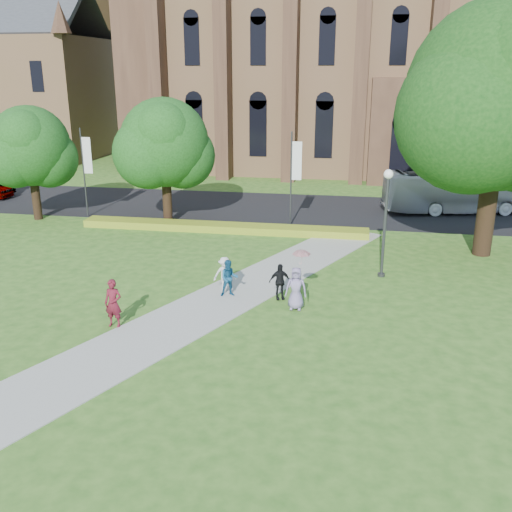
% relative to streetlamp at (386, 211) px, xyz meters
% --- Properties ---
extents(ground, '(160.00, 160.00, 0.00)m').
position_rel_streetlamp_xyz_m(ground, '(-7.50, -6.50, -3.30)').
color(ground, '#2F601C').
rests_on(ground, ground).
extents(road, '(160.00, 10.00, 0.02)m').
position_rel_streetlamp_xyz_m(road, '(-7.50, 13.50, -3.29)').
color(road, black).
rests_on(road, ground).
extents(footpath, '(15.58, 28.54, 0.04)m').
position_rel_streetlamp_xyz_m(footpath, '(-7.50, -5.50, -3.28)').
color(footpath, '#B2B2A8').
rests_on(footpath, ground).
extents(flower_hedge, '(18.00, 1.40, 0.45)m').
position_rel_streetlamp_xyz_m(flower_hedge, '(-9.50, 6.70, -3.07)').
color(flower_hedge, gold).
rests_on(flower_hedge, ground).
extents(cathedral, '(52.60, 18.25, 28.00)m').
position_rel_streetlamp_xyz_m(cathedral, '(2.50, 33.23, 9.69)').
color(cathedral, brown).
rests_on(cathedral, ground).
extents(building_west, '(22.00, 14.00, 18.30)m').
position_rel_streetlamp_xyz_m(building_west, '(-41.50, 35.50, 5.91)').
color(building_west, brown).
rests_on(building_west, ground).
extents(streetlamp, '(0.44, 0.44, 5.24)m').
position_rel_streetlamp_xyz_m(streetlamp, '(0.00, 0.00, 0.00)').
color(streetlamp, '#38383D').
rests_on(streetlamp, ground).
extents(large_tree, '(9.60, 9.60, 13.20)m').
position_rel_streetlamp_xyz_m(large_tree, '(5.50, 4.50, 5.07)').
color(large_tree, '#332114').
rests_on(large_tree, ground).
extents(street_tree_0, '(5.20, 5.20, 7.50)m').
position_rel_streetlamp_xyz_m(street_tree_0, '(-22.50, 7.50, 1.58)').
color(street_tree_0, '#332114').
rests_on(street_tree_0, ground).
extents(street_tree_1, '(5.60, 5.60, 8.05)m').
position_rel_streetlamp_xyz_m(street_tree_1, '(-13.50, 8.00, 1.93)').
color(street_tree_1, '#332114').
rests_on(street_tree_1, ground).
extents(banner_pole_0, '(0.70, 0.10, 6.00)m').
position_rel_streetlamp_xyz_m(banner_pole_0, '(-5.39, 8.70, 0.09)').
color(banner_pole_0, '#38383D').
rests_on(banner_pole_0, ground).
extents(banner_pole_1, '(0.70, 0.10, 6.00)m').
position_rel_streetlamp_xyz_m(banner_pole_1, '(-19.39, 8.70, 0.09)').
color(banner_pole_1, '#38383D').
rests_on(banner_pole_1, ground).
extents(tour_coach, '(10.95, 4.62, 2.97)m').
position_rel_streetlamp_xyz_m(tour_coach, '(5.82, 14.35, -1.79)').
color(tour_coach, silver).
rests_on(tour_coach, road).
extents(pedestrian_0, '(0.71, 0.48, 1.92)m').
position_rel_streetlamp_xyz_m(pedestrian_0, '(-10.49, -7.71, -2.30)').
color(pedestrian_0, maroon).
rests_on(pedestrian_0, footpath).
extents(pedestrian_1, '(0.95, 0.84, 1.66)m').
position_rel_streetlamp_xyz_m(pedestrian_1, '(-6.75, -3.85, -2.43)').
color(pedestrian_1, navy).
rests_on(pedestrian_1, footpath).
extents(pedestrian_2, '(1.17, 0.92, 1.58)m').
position_rel_streetlamp_xyz_m(pedestrian_2, '(-7.09, -3.25, -2.46)').
color(pedestrian_2, silver).
rests_on(pedestrian_2, footpath).
extents(pedestrian_3, '(1.02, 0.71, 1.61)m').
position_rel_streetlamp_xyz_m(pedestrian_3, '(-4.51, -3.82, -2.45)').
color(pedestrian_3, black).
rests_on(pedestrian_3, footpath).
extents(pedestrian_4, '(0.89, 0.58, 1.82)m').
position_rel_streetlamp_xyz_m(pedestrian_4, '(-3.69, -4.78, -2.35)').
color(pedestrian_4, gray).
rests_on(pedestrian_4, footpath).
extents(parasol, '(0.88, 0.88, 0.65)m').
position_rel_streetlamp_xyz_m(parasol, '(-3.51, -4.68, -1.11)').
color(parasol, beige).
rests_on(parasol, pedestrian_4).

